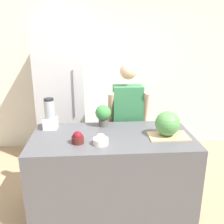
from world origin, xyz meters
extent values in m
cube|color=silver|center=(0.00, 2.17, 1.30)|extent=(8.00, 0.06, 2.60)
cube|color=#4C4C51|center=(0.00, 0.42, 0.45)|extent=(1.71, 0.84, 0.89)
cube|color=#B7B7BC|center=(-0.67, 1.77, 0.94)|extent=(0.69, 0.71, 1.88)
cylinder|color=gray|center=(-0.46, 1.39, 1.13)|extent=(0.02, 0.02, 0.66)
cube|color=gray|center=(0.24, 1.02, 0.38)|extent=(0.28, 0.18, 0.76)
cube|color=#337247|center=(0.24, 1.02, 1.03)|extent=(0.37, 0.22, 0.54)
sphere|color=#DBAD89|center=(0.24, 1.02, 1.48)|extent=(0.21, 0.21, 0.21)
cylinder|color=#DBAD89|center=(0.02, 0.98, 1.02)|extent=(0.07, 0.22, 0.45)
cylinder|color=#DBAD89|center=(0.46, 0.98, 1.02)|extent=(0.07, 0.22, 0.45)
cube|color=tan|center=(0.58, 0.35, 0.90)|extent=(0.41, 0.25, 0.01)
sphere|color=#4C8C47|center=(0.57, 0.37, 1.04)|extent=(0.26, 0.26, 0.26)
cylinder|color=#511E19|center=(-0.35, 0.27, 0.93)|extent=(0.12, 0.12, 0.07)
sphere|color=maroon|center=(-0.35, 0.27, 0.96)|extent=(0.10, 0.10, 0.10)
cylinder|color=white|center=(-0.13, 0.22, 0.92)|extent=(0.15, 0.15, 0.06)
sphere|color=white|center=(-0.13, 0.22, 0.96)|extent=(0.10, 0.10, 0.10)
cube|color=silver|center=(-0.68, 0.68, 0.95)|extent=(0.15, 0.15, 0.12)
cylinder|color=#99A3AD|center=(-0.68, 0.68, 1.12)|extent=(0.11, 0.11, 0.21)
cylinder|color=black|center=(-0.68, 0.68, 1.23)|extent=(0.11, 0.11, 0.02)
cylinder|color=#514C47|center=(-0.08, 0.72, 0.94)|extent=(0.11, 0.11, 0.08)
sphere|color=#387F3D|center=(-0.08, 0.72, 1.05)|extent=(0.18, 0.18, 0.18)
camera|label=1|loc=(-0.18, -1.99, 1.94)|focal=40.00mm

